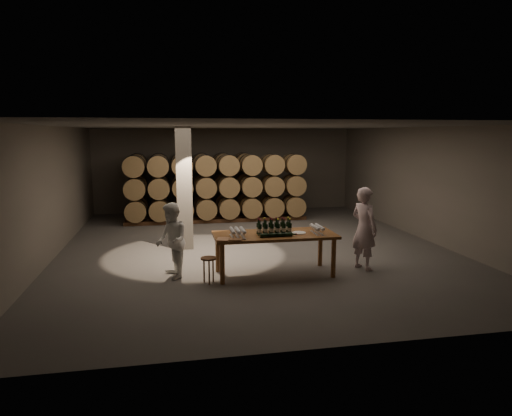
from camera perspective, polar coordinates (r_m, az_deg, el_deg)
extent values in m
plane|color=#55524F|center=(12.35, -0.34, -4.84)|extent=(12.00, 12.00, 0.00)
plane|color=#605E59|center=(11.98, -0.36, 10.18)|extent=(12.00, 12.00, 0.00)
plane|color=#6B655C|center=(17.96, -3.86, 4.75)|extent=(10.00, 0.00, 10.00)
plane|color=#6B655C|center=(6.33, 9.63, -3.73)|extent=(10.00, 0.00, 10.00)
plane|color=#6B655C|center=(12.19, -24.15, 1.81)|extent=(0.00, 12.00, 12.00)
plane|color=#6B655C|center=(13.87, 20.44, 2.85)|extent=(0.00, 12.00, 12.00)
cube|color=gray|center=(12.06, -8.97, 2.45)|extent=(0.40, 0.40, 3.20)
cylinder|color=brown|center=(9.27, -4.24, -6.98)|extent=(0.10, 0.10, 0.84)
cylinder|color=brown|center=(9.81, 9.66, -6.17)|extent=(0.10, 0.10, 0.84)
cylinder|color=brown|center=(10.10, -4.81, -5.63)|extent=(0.10, 0.10, 0.84)
cylinder|color=brown|center=(10.59, 8.04, -4.97)|extent=(0.10, 0.10, 0.84)
cube|color=brown|center=(9.77, 2.34, -3.40)|extent=(2.60, 1.10, 0.06)
cube|color=#512F1C|center=(16.95, -7.88, -0.84)|extent=(4.70, 0.10, 0.12)
cube|color=#512F1C|center=(17.55, -7.99, -0.50)|extent=(4.70, 0.10, 0.12)
cylinder|color=olive|center=(17.20, -14.46, 0.49)|extent=(0.70, 0.95, 0.70)
cylinder|color=black|center=(16.94, -14.52, 0.35)|extent=(0.73, 0.04, 0.73)
cylinder|color=black|center=(17.46, -14.41, 0.61)|extent=(0.73, 0.04, 0.73)
cylinder|color=olive|center=(17.17, -11.87, 0.57)|extent=(0.70, 0.95, 0.70)
cylinder|color=black|center=(16.91, -11.88, 0.43)|extent=(0.73, 0.04, 0.73)
cylinder|color=black|center=(17.42, -11.85, 0.69)|extent=(0.73, 0.04, 0.73)
cylinder|color=olive|center=(17.17, -9.26, 0.64)|extent=(0.70, 0.95, 0.70)
cylinder|color=black|center=(16.91, -9.24, 0.51)|extent=(0.73, 0.04, 0.73)
cylinder|color=black|center=(17.43, -9.29, 0.77)|extent=(0.73, 0.04, 0.73)
cylinder|color=olive|center=(17.21, -6.67, 0.72)|extent=(0.70, 0.95, 0.70)
cylinder|color=black|center=(16.95, -6.60, 0.59)|extent=(0.73, 0.04, 0.73)
cylinder|color=black|center=(17.46, -6.73, 0.85)|extent=(0.73, 0.04, 0.73)
cylinder|color=olive|center=(17.28, -4.09, 0.80)|extent=(0.70, 0.95, 0.70)
cylinder|color=black|center=(17.03, -3.98, 0.67)|extent=(0.73, 0.04, 0.73)
cylinder|color=black|center=(17.54, -4.19, 0.92)|extent=(0.73, 0.04, 0.73)
cylinder|color=olive|center=(17.39, -1.54, 0.87)|extent=(0.70, 0.95, 0.70)
cylinder|color=black|center=(17.14, -1.39, 0.75)|extent=(0.73, 0.04, 0.73)
cylinder|color=black|center=(17.64, -1.67, 0.99)|extent=(0.73, 0.04, 0.73)
cylinder|color=olive|center=(17.11, -14.56, 2.94)|extent=(0.70, 0.95, 0.70)
cylinder|color=black|center=(16.85, -14.62, 2.84)|extent=(0.73, 0.04, 0.73)
cylinder|color=black|center=(17.36, -14.51, 3.03)|extent=(0.73, 0.04, 0.73)
cylinder|color=olive|center=(17.07, -11.95, 3.02)|extent=(0.70, 0.95, 0.70)
cylinder|color=black|center=(16.82, -11.96, 2.93)|extent=(0.73, 0.04, 0.73)
cylinder|color=black|center=(17.33, -11.93, 3.11)|extent=(0.73, 0.04, 0.73)
cylinder|color=olive|center=(17.08, -9.33, 3.10)|extent=(0.70, 0.95, 0.70)
cylinder|color=black|center=(16.82, -9.30, 3.01)|extent=(0.73, 0.04, 0.73)
cylinder|color=black|center=(17.33, -9.35, 3.19)|extent=(0.73, 0.04, 0.73)
cylinder|color=olive|center=(17.11, -6.71, 3.17)|extent=(0.70, 0.95, 0.70)
cylinder|color=black|center=(16.86, -6.65, 3.08)|extent=(0.73, 0.04, 0.73)
cylinder|color=black|center=(17.37, -6.78, 3.26)|extent=(0.73, 0.04, 0.73)
cylinder|color=olive|center=(17.19, -4.12, 3.24)|extent=(0.70, 0.95, 0.70)
cylinder|color=black|center=(16.93, -4.01, 3.15)|extent=(0.73, 0.04, 0.73)
cylinder|color=black|center=(17.44, -4.22, 3.33)|extent=(0.73, 0.04, 0.73)
cylinder|color=olive|center=(17.30, -1.55, 3.30)|extent=(0.70, 0.95, 0.70)
cylinder|color=black|center=(17.04, -1.40, 3.21)|extent=(0.73, 0.04, 0.73)
cylinder|color=black|center=(17.55, -1.68, 3.38)|extent=(0.73, 0.04, 0.73)
cylinder|color=olive|center=(17.04, -14.66, 5.41)|extent=(0.70, 0.95, 0.70)
cylinder|color=black|center=(16.79, -14.72, 5.35)|extent=(0.73, 0.04, 0.73)
cylinder|color=black|center=(17.30, -14.61, 5.46)|extent=(0.73, 0.04, 0.73)
cylinder|color=olive|center=(17.01, -12.03, 5.50)|extent=(0.70, 0.95, 0.70)
cylinder|color=black|center=(16.75, -12.05, 5.44)|extent=(0.73, 0.04, 0.73)
cylinder|color=black|center=(17.27, -12.02, 5.55)|extent=(0.73, 0.04, 0.73)
cylinder|color=olive|center=(17.01, -9.39, 5.58)|extent=(0.70, 0.95, 0.70)
cylinder|color=black|center=(16.75, -9.37, 5.52)|extent=(0.73, 0.04, 0.73)
cylinder|color=black|center=(17.27, -9.42, 5.63)|extent=(0.73, 0.04, 0.73)
cylinder|color=olive|center=(17.05, -6.76, 5.65)|extent=(0.70, 0.95, 0.70)
cylinder|color=black|center=(16.79, -6.70, 5.59)|extent=(0.73, 0.04, 0.73)
cylinder|color=black|center=(17.31, -6.82, 5.70)|extent=(0.73, 0.04, 0.73)
cylinder|color=olive|center=(17.13, -4.15, 5.70)|extent=(0.70, 0.95, 0.70)
cylinder|color=black|center=(16.87, -4.04, 5.65)|extent=(0.73, 0.04, 0.73)
cylinder|color=black|center=(17.38, -4.25, 5.75)|extent=(0.73, 0.04, 0.73)
cylinder|color=olive|center=(17.23, -1.56, 5.74)|extent=(0.70, 0.95, 0.70)
cylinder|color=black|center=(16.98, -1.41, 5.69)|extent=(0.73, 0.04, 0.73)
cylinder|color=black|center=(17.49, -1.70, 5.80)|extent=(0.73, 0.04, 0.73)
cube|color=#512F1C|center=(15.64, -4.75, -1.63)|extent=(6.26, 0.10, 0.12)
cube|color=#512F1C|center=(16.23, -4.98, -1.24)|extent=(6.26, 0.10, 0.12)
cylinder|color=olive|center=(15.82, -14.76, -0.28)|extent=(0.70, 0.95, 0.70)
cylinder|color=black|center=(15.56, -14.83, -0.43)|extent=(0.73, 0.04, 0.73)
cylinder|color=black|center=(16.08, -14.70, -0.12)|extent=(0.73, 0.04, 0.73)
cylinder|color=olive|center=(15.78, -11.94, -0.19)|extent=(0.70, 0.95, 0.70)
cylinder|color=black|center=(15.53, -11.96, -0.34)|extent=(0.73, 0.04, 0.73)
cylinder|color=black|center=(16.04, -11.93, -0.04)|extent=(0.73, 0.04, 0.73)
cylinder|color=olive|center=(15.79, -9.11, -0.10)|extent=(0.70, 0.95, 0.70)
cylinder|color=black|center=(15.53, -9.08, -0.26)|extent=(0.73, 0.04, 0.73)
cylinder|color=black|center=(16.04, -9.14, 0.05)|extent=(0.73, 0.04, 0.73)
cylinder|color=olive|center=(15.83, -6.29, -0.02)|extent=(0.70, 0.95, 0.70)
cylinder|color=black|center=(15.57, -6.21, -0.17)|extent=(0.73, 0.04, 0.73)
cylinder|color=black|center=(16.08, -6.36, 0.13)|extent=(0.73, 0.04, 0.73)
cylinder|color=olive|center=(15.91, -3.49, 0.07)|extent=(0.70, 0.95, 0.70)
cylinder|color=black|center=(15.65, -3.36, -0.08)|extent=(0.73, 0.04, 0.73)
cylinder|color=black|center=(16.16, -3.61, 0.21)|extent=(0.73, 0.04, 0.73)
cylinder|color=olive|center=(16.03, -0.72, 0.15)|extent=(0.70, 0.95, 0.70)
cylinder|color=black|center=(15.77, -0.55, 0.01)|extent=(0.73, 0.04, 0.73)
cylinder|color=black|center=(16.28, -0.88, 0.30)|extent=(0.73, 0.04, 0.73)
cylinder|color=olive|center=(16.18, 2.00, 0.24)|extent=(0.70, 0.95, 0.70)
cylinder|color=black|center=(15.93, 2.21, 0.09)|extent=(0.73, 0.04, 0.73)
cylinder|color=black|center=(16.43, 1.80, 0.38)|extent=(0.73, 0.04, 0.73)
cylinder|color=olive|center=(16.37, 4.66, 0.32)|extent=(0.70, 0.95, 0.70)
cylinder|color=black|center=(16.12, 4.91, 0.17)|extent=(0.73, 0.04, 0.73)
cylinder|color=black|center=(16.62, 4.42, 0.45)|extent=(0.73, 0.04, 0.73)
cylinder|color=olive|center=(15.72, -14.88, 2.39)|extent=(0.70, 0.95, 0.70)
cylinder|color=black|center=(15.46, -14.94, 2.27)|extent=(0.73, 0.04, 0.73)
cylinder|color=black|center=(15.98, -14.81, 2.50)|extent=(0.73, 0.04, 0.73)
cylinder|color=olive|center=(15.68, -12.03, 2.48)|extent=(0.70, 0.95, 0.70)
cylinder|color=black|center=(15.42, -12.05, 2.37)|extent=(0.73, 0.04, 0.73)
cylinder|color=black|center=(15.94, -12.01, 2.59)|extent=(0.73, 0.04, 0.73)
cylinder|color=olive|center=(15.69, -9.18, 2.56)|extent=(0.70, 0.95, 0.70)
cylinder|color=black|center=(15.43, -9.15, 2.45)|extent=(0.73, 0.04, 0.73)
cylinder|color=black|center=(15.94, -9.21, 2.67)|extent=(0.73, 0.04, 0.73)
cylinder|color=olive|center=(15.73, -6.34, 2.64)|extent=(0.70, 0.95, 0.70)
cylinder|color=black|center=(15.47, -6.26, 2.54)|extent=(0.73, 0.04, 0.73)
cylinder|color=black|center=(15.98, -6.41, 2.75)|extent=(0.73, 0.04, 0.73)
cylinder|color=olive|center=(15.81, -3.51, 2.72)|extent=(0.70, 0.95, 0.70)
cylinder|color=black|center=(15.55, -3.39, 2.61)|extent=(0.73, 0.04, 0.73)
cylinder|color=black|center=(16.06, -3.63, 2.82)|extent=(0.73, 0.04, 0.73)
cylinder|color=olive|center=(15.92, -0.73, 2.78)|extent=(0.70, 0.95, 0.70)
cylinder|color=black|center=(15.67, -0.56, 2.68)|extent=(0.73, 0.04, 0.73)
cylinder|color=black|center=(16.18, -0.89, 2.88)|extent=(0.73, 0.04, 0.73)
cylinder|color=olive|center=(16.08, 2.01, 2.84)|extent=(0.70, 0.95, 0.70)
cylinder|color=black|center=(15.83, 2.22, 2.74)|extent=(0.73, 0.04, 0.73)
cylinder|color=black|center=(16.33, 1.81, 2.94)|extent=(0.73, 0.04, 0.73)
cylinder|color=olive|center=(16.27, 4.70, 2.89)|extent=(0.70, 0.95, 0.70)
cylinder|color=black|center=(16.02, 4.94, 2.79)|extent=(0.73, 0.04, 0.73)
cylinder|color=black|center=(16.52, 4.45, 2.99)|extent=(0.73, 0.04, 0.73)
cylinder|color=olive|center=(15.65, -14.99, 5.08)|extent=(0.70, 0.95, 0.70)
cylinder|color=black|center=(15.39, -15.05, 5.01)|extent=(0.73, 0.04, 0.73)
cylinder|color=black|center=(15.91, -14.92, 5.14)|extent=(0.73, 0.04, 0.73)
cylinder|color=olive|center=(15.61, -12.12, 5.17)|extent=(0.70, 0.95, 0.70)
cylinder|color=black|center=(15.36, -12.14, 5.11)|extent=(0.73, 0.04, 0.73)
cylinder|color=black|center=(15.87, -12.10, 5.24)|extent=(0.73, 0.04, 0.73)
cylinder|color=olive|center=(15.62, -9.25, 5.26)|extent=(0.70, 0.95, 0.70)
cylinder|color=black|center=(15.36, -9.22, 5.20)|extent=(0.73, 0.04, 0.73)
cylinder|color=black|center=(15.88, -9.28, 5.32)|extent=(0.73, 0.04, 0.73)
cylinder|color=olive|center=(15.66, -6.38, 5.33)|extent=(0.70, 0.95, 0.70)
cylinder|color=black|center=(15.40, -6.31, 5.27)|extent=(0.73, 0.04, 0.73)
cylinder|color=black|center=(15.92, -6.46, 5.40)|extent=(0.73, 0.04, 0.73)
cylinder|color=olive|center=(15.74, -3.54, 5.39)|extent=(0.70, 0.95, 0.70)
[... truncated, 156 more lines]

